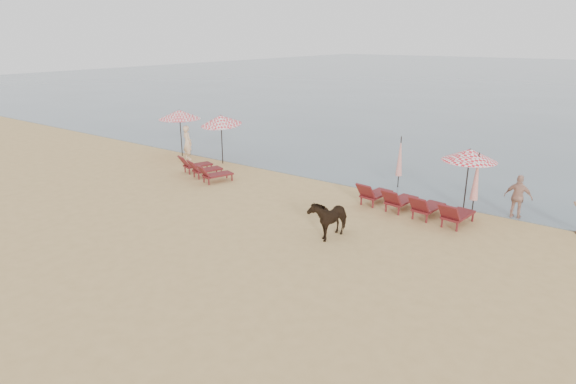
% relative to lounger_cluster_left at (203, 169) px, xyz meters
% --- Properties ---
extents(ground, '(120.00, 120.00, 0.00)m').
position_rel_lounger_cluster_left_xyz_m(ground, '(6.63, -7.19, -0.42)').
color(ground, tan).
rests_on(ground, ground).
extents(sea, '(160.00, 140.00, 0.06)m').
position_rel_lounger_cluster_left_xyz_m(sea, '(6.63, 72.81, -0.42)').
color(sea, '#51606B').
rests_on(sea, ground).
extents(lounger_cluster_left, '(3.13, 2.42, 0.61)m').
position_rel_lounger_cluster_left_xyz_m(lounger_cluster_left, '(0.00, 0.00, 0.00)').
color(lounger_cluster_left, maroon).
rests_on(lounger_cluster_left, ground).
extents(lounger_cluster_right, '(4.35, 2.28, 0.66)m').
position_rel_lounger_cluster_left_xyz_m(lounger_cluster_right, '(10.06, 1.08, 0.04)').
color(lounger_cluster_right, maroon).
rests_on(lounger_cluster_right, ground).
extents(umbrella_open_left_a, '(2.30, 2.30, 2.62)m').
position_rel_lounger_cluster_left_xyz_m(umbrella_open_left_a, '(-4.05, 2.30, 1.93)').
color(umbrella_open_left_a, black).
rests_on(umbrella_open_left_a, ground).
extents(umbrella_open_left_b, '(2.10, 2.15, 2.68)m').
position_rel_lounger_cluster_left_xyz_m(umbrella_open_left_b, '(-1.06, 2.44, 1.90)').
color(umbrella_open_left_b, black).
rests_on(umbrella_open_left_b, ground).
extents(umbrella_open_right, '(2.03, 2.03, 2.48)m').
position_rel_lounger_cluster_left_xyz_m(umbrella_open_right, '(11.55, 2.66, 1.81)').
color(umbrella_open_right, black).
rests_on(umbrella_open_right, ground).
extents(umbrella_closed_left, '(0.28, 0.28, 2.33)m').
position_rel_lounger_cluster_left_xyz_m(umbrella_closed_left, '(8.26, 3.94, 1.01)').
color(umbrella_closed_left, black).
rests_on(umbrella_closed_left, ground).
extents(umbrella_closed_right, '(0.29, 0.29, 2.42)m').
position_rel_lounger_cluster_left_xyz_m(umbrella_closed_right, '(11.94, 2.48, 1.06)').
color(umbrella_closed_right, black).
rests_on(umbrella_closed_right, ground).
extents(cow, '(0.83, 1.63, 1.34)m').
position_rel_lounger_cluster_left_xyz_m(cow, '(8.59, -2.53, 0.25)').
color(cow, black).
rests_on(cow, ground).
extents(beachgoer_left, '(0.78, 0.61, 1.87)m').
position_rel_lounger_cluster_left_xyz_m(beachgoer_left, '(-3.21, 1.98, 0.52)').
color(beachgoer_left, '#DDB48A').
rests_on(beachgoer_left, ground).
extents(beachgoer_right_b, '(0.99, 0.42, 1.67)m').
position_rel_lounger_cluster_left_xyz_m(beachgoer_right_b, '(13.37, 2.98, 0.42)').
color(beachgoer_right_b, tan).
rests_on(beachgoer_right_b, ground).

